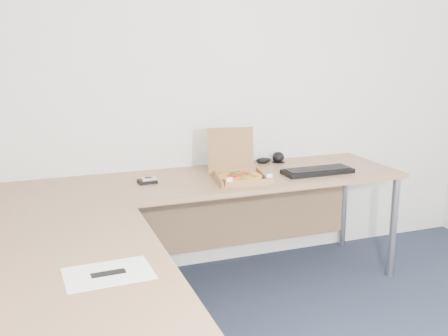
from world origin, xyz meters
name	(u,v)px	position (x,y,z in m)	size (l,w,h in m)	color
room_shell	(441,126)	(0.00, 0.00, 1.25)	(3.50, 3.50, 2.50)	silver
desk	(179,208)	(-0.82, 0.97, 0.70)	(2.50, 2.20, 0.73)	#9C714C
pizza_box	(239,174)	(-0.34, 1.30, 0.77)	(0.30, 0.35, 0.30)	#9E6D40
drinking_glass	(248,161)	(-0.18, 1.55, 0.79)	(0.06, 0.06, 0.11)	white
keyboard	(318,171)	(0.20, 1.27, 0.74)	(0.47, 0.17, 0.03)	black
mouse	(263,160)	(-0.01, 1.66, 0.75)	(0.11, 0.07, 0.04)	black
wallet	(147,181)	(-0.90, 1.43, 0.74)	(0.11, 0.09, 0.02)	black
phone	(148,179)	(-0.89, 1.42, 0.76)	(0.09, 0.05, 0.02)	#B2B5BA
paper_sheet	(108,273)	(-1.31, 0.22, 0.73)	(0.33, 0.23, 0.00)	white
dome_speaker	(278,157)	(0.10, 1.65, 0.77)	(0.10, 0.10, 0.08)	black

